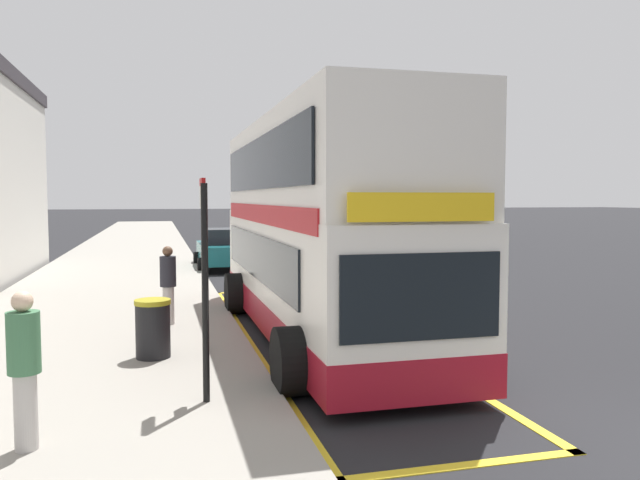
{
  "coord_description": "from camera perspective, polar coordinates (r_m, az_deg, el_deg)",
  "views": [
    {
      "loc": [
        -5.62,
        -4.7,
        2.83
      ],
      "look_at": [
        -2.06,
        8.91,
        1.88
      ],
      "focal_mm": 34.94,
      "sensor_mm": 36.0,
      "label": 1
    }
  ],
  "objects": [
    {
      "name": "pedestrian_waiting_near_sign",
      "position": [
        13.64,
        -13.74,
        -3.76
      ],
      "size": [
        0.34,
        0.34,
        1.67
      ],
      "color": "#B7B2AD",
      "rests_on": "pavement_near"
    },
    {
      "name": "pavement_near",
      "position": [
        36.83,
        -16.76,
        -0.6
      ],
      "size": [
        6.0,
        76.0,
        0.14
      ],
      "primitive_type": "cube",
      "color": "gray",
      "rests_on": "ground"
    },
    {
      "name": "litter_bin",
      "position": [
        10.95,
        -15.06,
        -7.82
      ],
      "size": [
        0.6,
        0.6,
        0.99
      ],
      "color": "black",
      "rests_on": "pavement_near"
    },
    {
      "name": "pedestrian_further_back",
      "position": [
        7.43,
        -25.46,
        -10.2
      ],
      "size": [
        0.34,
        0.34,
        1.71
      ],
      "color": "#B7B2AD",
      "rests_on": "pavement_near"
    },
    {
      "name": "double_decker_bus",
      "position": [
        12.69,
        -0.18,
        0.39
      ],
      "size": [
        3.18,
        10.34,
        4.4
      ],
      "color": "white",
      "rests_on": "ground"
    },
    {
      "name": "bus_stop_sign",
      "position": [
        8.34,
        -10.53,
        -2.98
      ],
      "size": [
        0.09,
        0.51,
        2.95
      ],
      "color": "black",
      "rests_on": "pavement_near"
    },
    {
      "name": "bus_bay_markings",
      "position": [
        12.86,
        -0.43,
        -8.83
      ],
      "size": [
        2.92,
        12.87,
        0.01
      ],
      "color": "yellow",
      "rests_on": "ground"
    },
    {
      "name": "ground_plane",
      "position": [
        37.24,
        -5.93,
        -0.52
      ],
      "size": [
        260.0,
        260.0,
        0.0
      ],
      "primitive_type": "plane",
      "color": "black"
    },
    {
      "name": "parked_car_teal_distant",
      "position": [
        25.08,
        -8.96,
        -0.83
      ],
      "size": [
        2.09,
        4.2,
        1.62
      ],
      "rotation": [
        0.0,
        0.0,
        -0.03
      ],
      "color": "#196066",
      "rests_on": "ground"
    },
    {
      "name": "parked_car_teal_ahead",
      "position": [
        45.01,
        -1.2,
        1.27
      ],
      "size": [
        2.09,
        4.2,
        1.62
      ],
      "rotation": [
        0.0,
        0.0,
        3.17
      ],
      "color": "#196066",
      "rests_on": "ground"
    }
  ]
}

